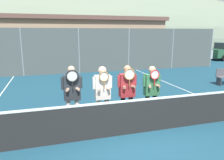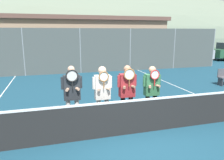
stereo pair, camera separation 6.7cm
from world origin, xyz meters
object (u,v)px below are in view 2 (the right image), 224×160
object	(u,v)px
car_center	(137,53)
player_leftmost	(72,93)
player_center_right	(127,90)
car_right_of_center	(188,52)
car_far_left	(1,58)
car_left_of_center	(76,55)
player_center_left	(102,92)
player_rightmost	(152,89)

from	to	relation	value
car_center	player_leftmost	bearing A→B (deg)	-120.12
player_center_right	car_right_of_center	xyz separation A→B (m)	(10.16, 11.57, -0.15)
car_far_left	player_center_right	bearing A→B (deg)	-64.45
player_center_right	car_far_left	xyz separation A→B (m)	(-5.47, 11.44, -0.15)
car_far_left	car_left_of_center	size ratio (longest dim) A/B	0.95
player_center_left	player_center_right	size ratio (longest dim) A/B	1.00
car_center	car_right_of_center	xyz separation A→B (m)	(5.04, -0.05, -0.05)
player_leftmost	player_center_left	xyz separation A→B (m)	(0.83, -0.12, -0.01)
player_leftmost	player_center_left	size ratio (longest dim) A/B	1.02
player_rightmost	car_far_left	xyz separation A→B (m)	(-6.28, 11.40, -0.11)
player_center_right	car_center	xyz separation A→B (m)	(5.12, 11.62, -0.10)
player_center_left	car_right_of_center	world-z (taller)	player_center_left
player_rightmost	car_right_of_center	xyz separation A→B (m)	(9.35, 11.53, -0.11)
car_center	player_rightmost	bearing A→B (deg)	-110.43
player_center_left	car_right_of_center	xyz separation A→B (m)	(10.89, 11.59, -0.15)
player_leftmost	player_center_right	world-z (taller)	player_leftmost
car_right_of_center	player_center_left	bearing A→B (deg)	-133.22
player_leftmost	car_far_left	size ratio (longest dim) A/B	0.40
car_center	car_right_of_center	size ratio (longest dim) A/B	0.94
player_center_right	car_far_left	bearing A→B (deg)	115.55
car_left_of_center	car_center	world-z (taller)	car_center
player_rightmost	car_center	bearing A→B (deg)	69.57
player_center_left	player_center_right	world-z (taller)	player_center_left
player_center_left	car_far_left	world-z (taller)	player_center_left
player_center_left	car_left_of_center	xyz separation A→B (m)	(0.66, 11.49, -0.12)
player_leftmost	car_far_left	world-z (taller)	player_leftmost
player_rightmost	car_center	size ratio (longest dim) A/B	0.41
car_far_left	car_right_of_center	bearing A→B (deg)	0.49
car_far_left	car_left_of_center	xyz separation A→B (m)	(5.39, 0.03, 0.04)
car_far_left	player_center_left	bearing A→B (deg)	-67.56
car_far_left	car_right_of_center	xyz separation A→B (m)	(15.63, 0.13, -0.00)
player_center_left	car_center	xyz separation A→B (m)	(5.86, 11.64, -0.10)
player_leftmost	player_rightmost	size ratio (longest dim) A/B	1.06
player_center_right	player_rightmost	bearing A→B (deg)	3.13
player_leftmost	car_center	distance (m)	13.33
player_rightmost	player_center_left	bearing A→B (deg)	-177.71
player_center_right	car_center	distance (m)	12.70
player_center_right	player_leftmost	bearing A→B (deg)	176.43
car_left_of_center	player_center_right	bearing A→B (deg)	-89.61
player_leftmost	car_left_of_center	xyz separation A→B (m)	(1.49, 11.37, -0.12)
car_right_of_center	player_center_right	bearing A→B (deg)	-131.27
player_center_right	car_center	size ratio (longest dim) A/B	0.43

